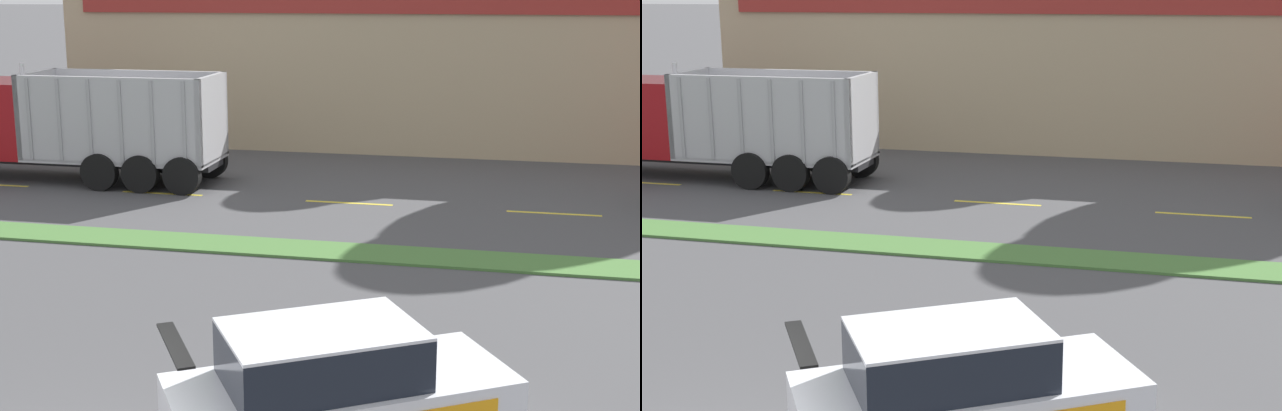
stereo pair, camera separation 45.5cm
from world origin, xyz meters
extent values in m
cube|color=#477538|center=(0.00, 10.56, 0.03)|extent=(120.00, 1.31, 0.06)
cube|color=yellow|center=(-10.17, 15.21, 0.00)|extent=(2.40, 0.14, 0.01)
cube|color=yellow|center=(-4.77, 15.21, 0.00)|extent=(2.40, 0.14, 0.01)
cube|color=yellow|center=(0.63, 15.21, 0.00)|extent=(2.40, 0.14, 0.01)
cube|color=yellow|center=(6.03, 15.21, 0.00)|extent=(2.40, 0.14, 0.01)
cube|color=black|center=(-9.03, 16.41, 0.63)|extent=(10.95, 1.33, 0.18)
cube|color=maroon|center=(-10.79, 16.41, 1.85)|extent=(3.14, 2.42, 2.25)
cylinder|color=silver|center=(-9.12, 15.63, 2.71)|extent=(0.14, 0.14, 1.72)
cube|color=#ADADB2|center=(-6.39, 16.41, 0.78)|extent=(5.67, 2.42, 0.12)
cube|color=#ADADB2|center=(-9.14, 16.41, 2.02)|extent=(0.16, 2.42, 2.47)
cube|color=#ADADB2|center=(-3.63, 16.41, 2.02)|extent=(0.16, 2.42, 2.47)
cube|color=#ADADB2|center=(-6.39, 15.28, 2.02)|extent=(5.67, 0.16, 2.47)
cube|color=#ADADB2|center=(-6.39, 17.54, 2.02)|extent=(5.67, 0.16, 2.47)
cube|color=#99999E|center=(-8.75, 15.18, 2.02)|extent=(0.10, 0.04, 2.35)
cube|color=#99999E|center=(-7.80, 15.18, 2.02)|extent=(0.10, 0.04, 2.35)
cube|color=#99999E|center=(-6.86, 15.18, 2.02)|extent=(0.10, 0.04, 2.35)
cube|color=#99999E|center=(-5.92, 15.18, 2.02)|extent=(0.10, 0.04, 2.35)
cube|color=#99999E|center=(-4.97, 15.18, 2.02)|extent=(0.10, 0.04, 2.35)
cube|color=#99999E|center=(-4.03, 15.18, 2.02)|extent=(0.10, 0.04, 2.35)
cylinder|color=black|center=(-4.15, 15.22, 0.54)|extent=(1.08, 0.30, 1.08)
cylinder|color=black|center=(-4.15, 17.60, 0.54)|extent=(1.08, 0.30, 1.08)
cylinder|color=black|center=(-5.41, 15.22, 0.54)|extent=(1.08, 0.30, 1.08)
cylinder|color=black|center=(-5.41, 17.60, 0.54)|extent=(1.08, 0.30, 1.08)
cylinder|color=black|center=(-6.67, 15.22, 0.54)|extent=(1.08, 0.30, 1.08)
cylinder|color=black|center=(-6.67, 17.60, 0.54)|extent=(1.08, 0.30, 1.08)
cube|color=silver|center=(2.96, 2.19, 0.63)|extent=(4.58, 3.75, 0.63)
cube|color=black|center=(2.74, 2.05, 1.28)|extent=(2.82, 2.56, 0.66)
cube|color=silver|center=(2.74, 2.05, 1.63)|extent=(2.82, 2.56, 0.04)
cube|color=black|center=(1.22, 1.11, 1.67)|extent=(0.91, 1.30, 0.03)
cylinder|color=black|center=(3.66, 3.60, 0.31)|extent=(0.64, 0.50, 0.63)
cylinder|color=silver|center=(3.60, 3.69, 0.31)|extent=(0.38, 0.24, 0.44)
cylinder|color=black|center=(1.39, 2.21, 0.31)|extent=(0.64, 0.50, 0.63)
cylinder|color=silver|center=(1.33, 2.30, 0.31)|extent=(0.38, 0.24, 0.44)
cube|color=tan|center=(5.30, 28.44, 2.84)|extent=(33.25, 12.00, 5.69)
cube|color=maroon|center=(5.30, 22.39, 5.24)|extent=(31.59, 0.10, 0.80)
cylinder|color=brown|center=(-6.87, 24.82, 3.14)|extent=(0.48, 0.48, 6.28)
cylinder|color=brown|center=(4.80, 25.75, 2.79)|extent=(0.53, 0.53, 5.58)
camera|label=1|loc=(4.92, -7.88, 5.66)|focal=50.00mm
camera|label=2|loc=(5.36, -7.78, 5.66)|focal=50.00mm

